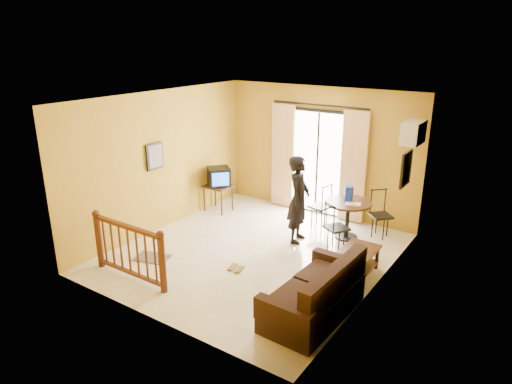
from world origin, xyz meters
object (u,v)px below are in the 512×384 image
Objects in this scene: television at (219,177)px; coffee_table at (356,260)px; dining_table at (348,209)px; sofa at (317,296)px; standing_person at (299,200)px.

television reaches higher than coffee_table.
dining_table is 0.92× the size of coffee_table.
television is 3.01m from dining_table.
coffee_table is (0.73, -1.33, -0.30)m from dining_table.
television reaches higher than sofa.
sofa is 1.08× the size of standing_person.
television is at bearing 66.05° from standing_person.
dining_table is 0.53× the size of standing_person.
television is 0.37× the size of standing_person.
sofa is at bearing -82.78° from television.
coffee_table is (3.72, -1.08, -0.52)m from television.
dining_table is at bearing -44.19° from television.
standing_person is at bearing -59.39° from television.
sofa is (0.74, -2.74, -0.27)m from dining_table.
standing_person is at bearing -137.69° from dining_table.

